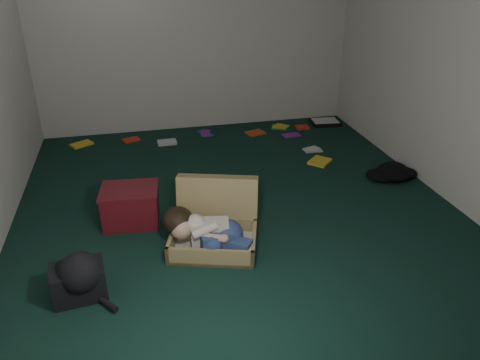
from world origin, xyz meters
name	(u,v)px	position (x,y,z in m)	size (l,w,h in m)	color
floor	(236,206)	(0.00, 0.00, 0.00)	(4.50, 4.50, 0.00)	black
wall_back	(195,27)	(0.00, 2.25, 1.30)	(4.50, 4.50, 0.00)	silver
wall_front	(361,196)	(0.00, -2.25, 1.30)	(4.50, 4.50, 0.00)	silver
wall_right	(451,56)	(2.00, 0.00, 1.30)	(4.50, 4.50, 0.00)	silver
suitcase	(215,225)	(-0.29, -0.51, 0.15)	(0.85, 0.83, 0.50)	#9B8655
person	(207,231)	(-0.39, -0.66, 0.19)	(0.68, 0.51, 0.31)	silver
maroon_bin	(131,206)	(-0.96, -0.07, 0.17)	(0.52, 0.43, 0.34)	#591219
backpack	(78,281)	(-1.34, -0.98, 0.13)	(0.44, 0.36, 0.27)	black
clothing_pile	(386,169)	(1.70, 0.29, 0.07)	(0.44, 0.36, 0.14)	black
paper_tray	(325,122)	(1.70, 1.95, 0.03)	(0.40, 0.32, 0.05)	black
book_scatter	(235,139)	(0.36, 1.66, 0.01)	(3.08, 1.45, 0.02)	yellow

